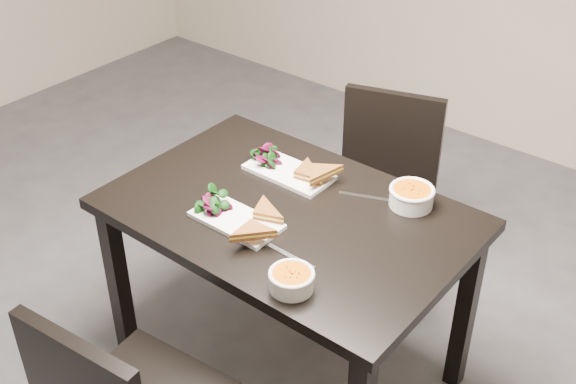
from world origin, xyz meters
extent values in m
plane|color=#47474C|center=(0.00, 0.00, 0.00)|extent=(5.00, 5.00, 0.00)
cube|color=black|center=(0.35, 0.36, 0.73)|extent=(1.20, 0.80, 0.04)
cube|color=black|center=(-0.19, 0.02, 0.35)|extent=(0.06, 0.06, 0.71)
cube|color=black|center=(-0.19, 0.70, 0.35)|extent=(0.06, 0.06, 0.71)
cube|color=black|center=(0.89, 0.70, 0.35)|extent=(0.06, 0.06, 0.71)
cube|color=black|center=(0.33, 0.98, 0.43)|extent=(0.53, 0.53, 0.04)
cube|color=black|center=(0.21, 0.76, 0.21)|extent=(0.05, 0.05, 0.41)
cube|color=black|center=(0.55, 0.86, 0.21)|extent=(0.05, 0.05, 0.41)
cube|color=black|center=(0.10, 1.10, 0.21)|extent=(0.05, 0.05, 0.41)
cube|color=black|center=(0.44, 1.21, 0.21)|extent=(0.05, 0.05, 0.41)
cube|color=black|center=(0.27, 1.16, 0.65)|extent=(0.41, 0.17, 0.40)
cube|color=white|center=(0.27, 0.19, 0.76)|extent=(0.30, 0.15, 0.02)
cylinder|color=white|center=(0.61, 0.05, 0.78)|extent=(0.13, 0.13, 0.05)
cylinder|color=orange|center=(0.61, 0.05, 0.80)|extent=(0.11, 0.11, 0.02)
torus|color=white|center=(0.61, 0.05, 0.80)|extent=(0.14, 0.14, 0.01)
cube|color=silver|center=(0.52, 0.16, 0.75)|extent=(0.18, 0.02, 0.00)
cube|color=white|center=(0.22, 0.53, 0.76)|extent=(0.32, 0.16, 0.02)
cylinder|color=white|center=(0.66, 0.64, 0.78)|extent=(0.15, 0.15, 0.06)
cylinder|color=orange|center=(0.66, 0.64, 0.80)|extent=(0.13, 0.13, 0.02)
torus|color=white|center=(0.66, 0.64, 0.81)|extent=(0.15, 0.15, 0.01)
cube|color=silver|center=(0.51, 0.58, 0.75)|extent=(0.17, 0.08, 0.00)
camera|label=1|loc=(1.60, -1.19, 2.14)|focal=45.08mm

